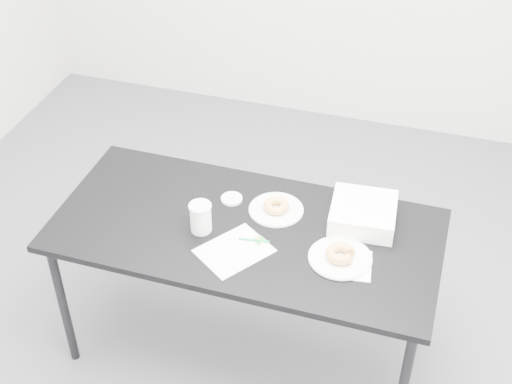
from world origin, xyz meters
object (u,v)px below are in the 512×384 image
(plate_far, at_px, (276,210))
(bakery_box, at_px, (363,213))
(scorecard, at_px, (234,251))
(pen, at_px, (254,240))
(donut_far, at_px, (276,206))
(coffee_cup, at_px, (201,217))
(donut_near, at_px, (341,254))
(table, at_px, (246,238))
(plate_near, at_px, (340,258))

(plate_far, bearing_deg, bakery_box, 5.23)
(scorecard, relative_size, bakery_box, 1.02)
(scorecard, xyz_separation_m, pen, (0.06, 0.08, 0.01))
(pen, bearing_deg, plate_far, 73.65)
(donut_far, height_order, coffee_cup, coffee_cup)
(scorecard, distance_m, pen, 0.10)
(donut_near, relative_size, plate_far, 0.51)
(donut_far, xyz_separation_m, coffee_cup, (-0.27, -0.22, 0.04))
(table, height_order, plate_near, plate_near)
(donut_near, bearing_deg, plate_near, 0.00)
(table, height_order, donut_near, donut_near)
(scorecard, relative_size, plate_near, 1.08)
(coffee_cup, bearing_deg, pen, -1.23)
(plate_far, height_order, bakery_box, bakery_box)
(table, distance_m, bakery_box, 0.51)
(bakery_box, bearing_deg, donut_near, -103.91)
(table, height_order, bakery_box, bakery_box)
(scorecard, distance_m, donut_near, 0.43)
(plate_far, xyz_separation_m, coffee_cup, (-0.27, -0.22, 0.06))
(plate_far, bearing_deg, table, -121.74)
(pen, xyz_separation_m, plate_far, (0.03, 0.22, -0.00))
(scorecard, distance_m, coffee_cup, 0.21)
(donut_near, distance_m, coffee_cup, 0.60)
(plate_near, bearing_deg, donut_far, 146.08)
(table, relative_size, plate_far, 6.91)
(scorecard, relative_size, plate_far, 1.16)
(scorecard, height_order, donut_near, donut_near)
(pen, xyz_separation_m, donut_far, (0.03, 0.22, 0.02))
(plate_far, bearing_deg, coffee_cup, -141.03)
(scorecard, relative_size, pen, 2.15)
(pen, height_order, donut_near, donut_near)
(plate_near, relative_size, coffee_cup, 1.92)
(scorecard, bearing_deg, plate_near, 45.58)
(plate_far, bearing_deg, plate_near, -33.92)
(pen, bearing_deg, table, 121.70)
(table, relative_size, coffee_cup, 12.28)
(pen, height_order, plate_near, same)
(pen, distance_m, bakery_box, 0.48)
(table, bearing_deg, plate_far, 58.78)
(table, xyz_separation_m, coffee_cup, (-0.18, -0.07, 0.13))
(plate_near, relative_size, donut_near, 2.13)
(plate_near, distance_m, donut_far, 0.40)
(table, height_order, donut_far, donut_far)
(plate_near, distance_m, plate_far, 0.40)
(plate_far, distance_m, coffee_cup, 0.35)
(coffee_cup, bearing_deg, plate_far, 38.97)
(plate_far, bearing_deg, pen, -98.44)
(table, xyz_separation_m, pen, (0.06, -0.07, 0.06))
(donut_near, bearing_deg, plate_far, 146.08)
(pen, relative_size, plate_near, 0.50)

